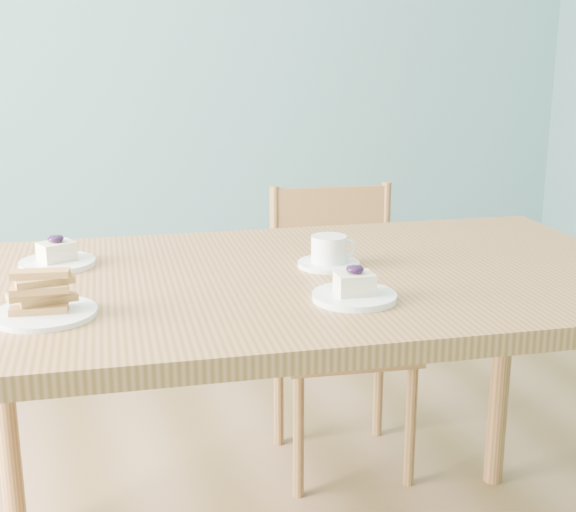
{
  "coord_description": "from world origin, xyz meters",
  "views": [
    {
      "loc": [
        -0.72,
        -1.8,
        1.34
      ],
      "look_at": [
        -0.15,
        -0.14,
        0.86
      ],
      "focal_mm": 50.0,
      "sensor_mm": 36.0,
      "label": 1
    }
  ],
  "objects": [
    {
      "name": "room",
      "position": [
        0.0,
        0.0,
        1.35
      ],
      "size": [
        5.01,
        5.01,
        2.71
      ],
      "color": "#88603F",
      "rests_on": "ground"
    },
    {
      "name": "dining_table",
      "position": [
        -0.13,
        -0.19,
        0.75
      ],
      "size": [
        1.63,
        1.04,
        0.83
      ],
      "rotation": [
        0.0,
        0.0,
        -0.1
      ],
      "color": "#A0633C",
      "rests_on": "ground"
    },
    {
      "name": "dining_chair",
      "position": [
        0.21,
        0.41,
        0.45
      ],
      "size": [
        0.46,
        0.44,
        0.89
      ],
      "rotation": [
        0.0,
        0.0,
        -0.14
      ],
      "color": "#A0633C",
      "rests_on": "ground"
    },
    {
      "name": "cheesecake_plate_near",
      "position": [
        -0.1,
        -0.4,
        0.85
      ],
      "size": [
        0.17,
        0.17,
        0.07
      ],
      "rotation": [
        0.0,
        0.0,
        -0.11
      ],
      "color": "white",
      "rests_on": "dining_table"
    },
    {
      "name": "cheesecake_plate_far",
      "position": [
        -0.65,
        0.05,
        0.85
      ],
      "size": [
        0.17,
        0.17,
        0.07
      ],
      "rotation": [
        0.0,
        0.0,
        0.37
      ],
      "color": "white",
      "rests_on": "dining_table"
    },
    {
      "name": "coffee_cup",
      "position": [
        -0.05,
        -0.15,
        0.86
      ],
      "size": [
        0.14,
        0.14,
        0.07
      ],
      "rotation": [
        0.0,
        0.0,
        -0.12
      ],
      "color": "white",
      "rests_on": "dining_table"
    },
    {
      "name": "biscotti_plate",
      "position": [
        -0.69,
        -0.3,
        0.86
      ],
      "size": [
        0.19,
        0.19,
        0.09
      ],
      "rotation": [
        0.0,
        0.0,
        -0.07
      ],
      "color": "white",
      "rests_on": "dining_table"
    }
  ]
}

